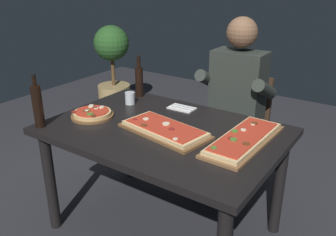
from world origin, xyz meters
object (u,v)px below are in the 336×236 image
(dining_table, at_px, (163,142))
(pizza_round_far, at_px, (92,114))
(diner_chair, at_px, (239,125))
(oil_bottle_amber, at_px, (38,106))
(pizza_rectangular_front, at_px, (165,129))
(pizza_rectangular_left, at_px, (244,139))
(seated_diner, at_px, (235,99))
(wine_bottle_dark, at_px, (139,80))
(tumbler_near_camera, at_px, (130,99))
(potted_plant_corner, at_px, (113,68))

(dining_table, xyz_separation_m, pizza_round_far, (-0.49, -0.11, 0.12))
(pizza_round_far, relative_size, diner_chair, 0.32)
(oil_bottle_amber, bearing_deg, pizza_rectangular_front, 27.89)
(pizza_rectangular_left, bearing_deg, diner_chair, 114.68)
(pizza_rectangular_front, bearing_deg, seated_diner, 83.76)
(seated_diner, bearing_deg, pizza_rectangular_front, -96.24)
(dining_table, distance_m, pizza_rectangular_front, 0.13)
(dining_table, bearing_deg, seated_diner, 80.21)
(dining_table, xyz_separation_m, wine_bottle_dark, (-0.50, 0.39, 0.22))
(oil_bottle_amber, xyz_separation_m, diner_chair, (0.76, 1.26, -0.39))
(dining_table, relative_size, diner_chair, 1.61)
(dining_table, distance_m, pizza_round_far, 0.51)
(tumbler_near_camera, relative_size, seated_diner, 0.06)
(pizza_round_far, bearing_deg, seated_diner, 54.01)
(pizza_rectangular_left, bearing_deg, potted_plant_corner, 148.78)
(wine_bottle_dark, distance_m, potted_plant_corner, 1.67)
(pizza_rectangular_left, relative_size, pizza_round_far, 2.30)
(diner_chair, bearing_deg, dining_table, -98.44)
(pizza_round_far, relative_size, wine_bottle_dark, 0.88)
(pizza_rectangular_front, height_order, pizza_round_far, pizza_round_far)
(seated_diner, bearing_deg, wine_bottle_dark, -151.21)
(dining_table, relative_size, potted_plant_corner, 1.33)
(diner_chair, bearing_deg, pizza_round_far, -122.46)
(pizza_round_far, relative_size, tumbler_near_camera, 3.20)
(pizza_rectangular_front, distance_m, diner_chair, 0.95)
(dining_table, bearing_deg, oil_bottle_amber, -147.54)
(wine_bottle_dark, relative_size, diner_chair, 0.36)
(potted_plant_corner, bearing_deg, oil_bottle_amber, -58.73)
(pizza_rectangular_front, height_order, potted_plant_corner, potted_plant_corner)
(tumbler_near_camera, distance_m, potted_plant_corner, 1.81)
(pizza_rectangular_front, xyz_separation_m, seated_diner, (0.09, 0.78, -0.02))
(dining_table, xyz_separation_m, tumbler_near_camera, (-0.44, 0.22, 0.13))
(oil_bottle_amber, xyz_separation_m, tumbler_near_camera, (0.19, 0.62, -0.10))
(pizza_round_far, bearing_deg, dining_table, 12.68)
(pizza_rectangular_left, height_order, oil_bottle_amber, oil_bottle_amber)
(oil_bottle_amber, height_order, potted_plant_corner, oil_bottle_amber)
(dining_table, bearing_deg, potted_plant_corner, 140.50)
(wine_bottle_dark, xyz_separation_m, potted_plant_corner, (-1.26, 1.05, -0.31))
(dining_table, height_order, diner_chair, diner_chair)
(pizza_round_far, height_order, potted_plant_corner, potted_plant_corner)
(tumbler_near_camera, height_order, seated_diner, seated_diner)
(pizza_rectangular_front, xyz_separation_m, oil_bottle_amber, (-0.67, -0.36, 0.12))
(dining_table, bearing_deg, tumbler_near_camera, 153.87)
(pizza_rectangular_left, bearing_deg, dining_table, -168.94)
(tumbler_near_camera, distance_m, diner_chair, 0.90)
(wine_bottle_dark, relative_size, oil_bottle_amber, 0.94)
(pizza_rectangular_front, relative_size, wine_bottle_dark, 1.84)
(pizza_rectangular_front, relative_size, potted_plant_corner, 0.55)
(pizza_rectangular_left, distance_m, seated_diner, 0.73)
(pizza_rectangular_front, relative_size, diner_chair, 0.66)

